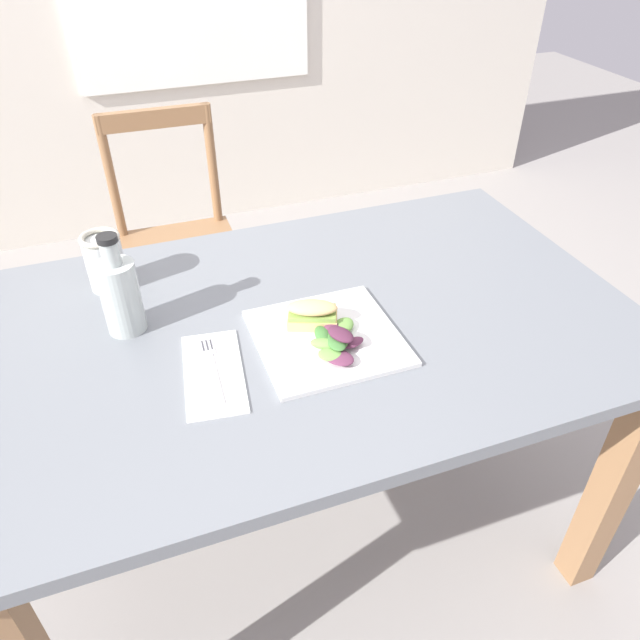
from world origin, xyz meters
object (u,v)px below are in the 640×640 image
fork_on_napkin (212,365)px  mason_jar_iced_tea (106,264)px  chair_wooden_far (178,245)px  sandwich_half_front (312,314)px  plate_lunch (327,338)px  dining_table (307,363)px  bottle_cold_brew (121,298)px

fork_on_napkin → mason_jar_iced_tea: bearing=113.9°
chair_wooden_far → mason_jar_iced_tea: 0.77m
sandwich_half_front → mason_jar_iced_tea: size_ratio=0.87×
sandwich_half_front → mason_jar_iced_tea: (-0.37, 0.30, 0.02)m
fork_on_napkin → plate_lunch: bearing=1.0°
dining_table → bottle_cold_brew: size_ratio=6.46×
bottle_cold_brew → fork_on_napkin: bearing=-53.4°
fork_on_napkin → dining_table: bearing=20.8°
chair_wooden_far → mason_jar_iced_tea: (-0.22, -0.65, 0.35)m
fork_on_napkin → bottle_cold_brew: (-0.13, 0.18, 0.07)m
chair_wooden_far → mason_jar_iced_tea: chair_wooden_far is taller
plate_lunch → sandwich_half_front: 0.06m
plate_lunch → dining_table: bearing=102.7°
dining_table → plate_lunch: bearing=-77.3°
sandwich_half_front → mason_jar_iced_tea: mason_jar_iced_tea is taller
chair_wooden_far → fork_on_napkin: bearing=-93.5°
plate_lunch → chair_wooden_far: bearing=99.6°
bottle_cold_brew → sandwich_half_front: bearing=-21.0°
chair_wooden_far → mason_jar_iced_tea: bearing=-108.2°
dining_table → plate_lunch: (0.02, -0.08, 0.13)m
bottle_cold_brew → chair_wooden_far: bearing=76.6°
fork_on_napkin → bottle_cold_brew: size_ratio=0.88×
plate_lunch → mason_jar_iced_tea: size_ratio=2.14×
plate_lunch → sandwich_half_front: sandwich_half_front is taller
chair_wooden_far → sandwich_half_front: (0.15, -0.96, 0.33)m
dining_table → mason_jar_iced_tea: mason_jar_iced_tea is taller
sandwich_half_front → chair_wooden_far: bearing=99.1°
plate_lunch → mason_jar_iced_tea: (-0.38, 0.34, 0.05)m
mason_jar_iced_tea → fork_on_napkin: bearing=-66.1°
chair_wooden_far → fork_on_napkin: (-0.06, -1.00, 0.30)m
sandwich_half_front → plate_lunch: bearing=-69.8°
sandwich_half_front → bottle_cold_brew: bottle_cold_brew is taller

